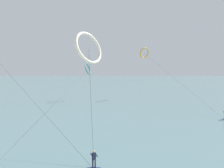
# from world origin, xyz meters

# --- Properties ---
(sea_water) EXTENTS (400.00, 200.00, 0.08)m
(sea_water) POSITION_xyz_m (0.00, 104.91, 0.04)
(sea_water) COLOR slate
(sea_water) RESTS_ON ground
(surfer_navy) EXTENTS (1.40, 0.73, 1.70)m
(surfer_navy) POSITION_xyz_m (-1.51, 13.80, 0.82)
(surfer_navy) COLOR navy
(surfer_navy) RESTS_ON ground
(kite_ivory) EXTENTS (3.21, 4.36, 12.76)m
(kite_ivory) POSITION_xyz_m (-2.22, 16.34, 11.09)
(kite_ivory) COLOR silver
(kite_ivory) RESTS_ON ground
(kite_amber) EXTENTS (12.31, 26.64, 15.10)m
(kite_amber) POSITION_xyz_m (9.01, 56.09, 13.47)
(kite_amber) COLOR orange
(kite_amber) RESTS_ON ground
(kite_teal) EXTENTS (3.87, 43.23, 10.33)m
(kite_teal) POSITION_xyz_m (-7.54, 52.07, 8.68)
(kite_teal) COLOR teal
(kite_teal) RESTS_ON ground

